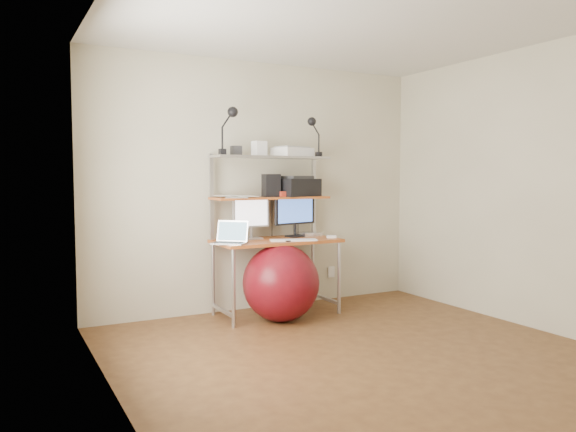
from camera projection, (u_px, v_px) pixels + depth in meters
name	position (u px, v px, depth m)	size (l,w,h in m)	color
room	(363.00, 190.00, 4.15)	(3.60, 3.60, 3.60)	brown
computer_desk	(274.00, 217.00, 5.50)	(1.20, 0.60, 1.57)	#BD5824
wall_outlet	(331.00, 272.00, 6.19)	(0.08, 0.01, 0.12)	white
monitor_silver	(251.00, 215.00, 5.47)	(0.40, 0.15, 0.44)	#A8A9AD
monitor_black	(295.00, 212.00, 5.69)	(0.50, 0.18, 0.51)	black
laptop	(231.00, 239.00, 5.12)	(0.38, 0.38, 0.26)	silver
keyboard	(293.00, 240.00, 5.34)	(0.44, 0.13, 0.01)	white
mouse	(331.00, 237.00, 5.58)	(0.09, 0.05, 0.02)	white
mac_mini	(309.00, 234.00, 5.78)	(0.20, 0.20, 0.04)	silver
phone	(286.00, 240.00, 5.32)	(0.07, 0.13, 0.01)	black
printer	(297.00, 187.00, 5.68)	(0.50, 0.40, 0.21)	black
nas_cube	(271.00, 185.00, 5.52)	(0.15, 0.15, 0.22)	black
red_box	(287.00, 194.00, 5.56)	(0.19, 0.13, 0.05)	#B62F1D
scanner	(292.00, 152.00, 5.64)	(0.44, 0.35, 0.10)	white
box_white	(259.00, 149.00, 5.45)	(0.12, 0.10, 0.14)	white
box_grey	(236.00, 151.00, 5.36)	(0.09, 0.09, 0.09)	#2E2E31
clip_lamp_left	(230.00, 120.00, 5.19)	(0.18, 0.10, 0.45)	black
clip_lamp_right	(313.00, 128.00, 5.63)	(0.16, 0.09, 0.39)	black
exercise_ball	(281.00, 283.00, 5.23)	(0.72, 0.72, 0.72)	maroon
paper_stack	(236.00, 196.00, 5.36)	(0.36, 0.42, 0.02)	white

